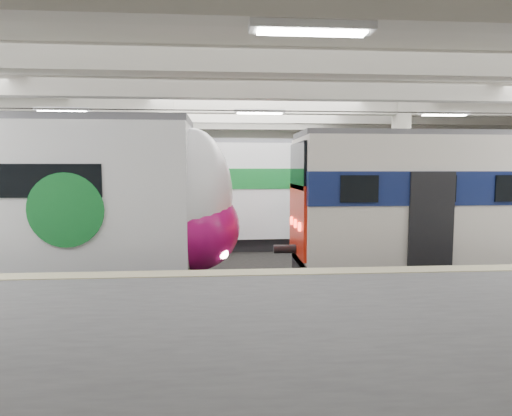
{
  "coord_description": "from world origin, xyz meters",
  "views": [
    {
      "loc": [
        -1.13,
        -11.55,
        3.16
      ],
      "look_at": [
        -0.19,
        1.0,
        2.0
      ],
      "focal_mm": 30.0,
      "sensor_mm": 36.0,
      "label": 1
    }
  ],
  "objects": [
    {
      "name": "station_hall",
      "position": [
        0.0,
        -1.74,
        3.24
      ],
      "size": [
        36.0,
        24.0,
        5.75
      ],
      "color": "black",
      "rests_on": "ground"
    },
    {
      "name": "older_rer",
      "position": [
        7.05,
        0.0,
        2.18
      ],
      "size": [
        12.48,
        2.76,
        4.16
      ],
      "color": "white",
      "rests_on": "ground"
    },
    {
      "name": "far_train",
      "position": [
        -5.05,
        5.5,
        2.22
      ],
      "size": [
        13.46,
        3.18,
        4.29
      ],
      "rotation": [
        0.0,
        0.0,
        0.03
      ],
      "color": "white",
      "rests_on": "ground"
    }
  ]
}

